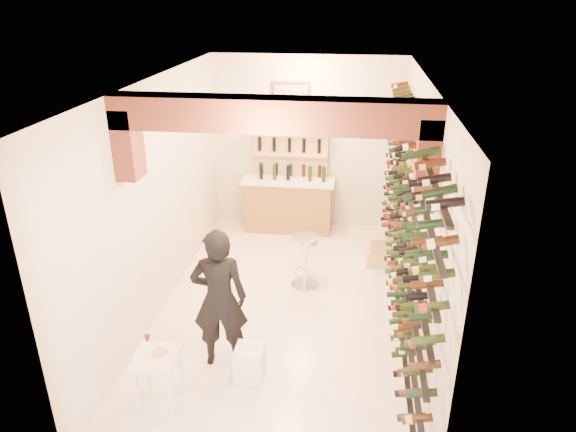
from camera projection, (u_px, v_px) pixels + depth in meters
The scene contains 11 objects.
ground at pixel (285, 306), 7.56m from camera, with size 6.00×6.00×0.00m, color white.
room_shell at pixel (282, 163), 6.43m from camera, with size 3.52×6.02×3.21m.
wine_rack at pixel (402, 214), 6.76m from camera, with size 0.32×5.70×2.56m.
back_counter at pixel (288, 203), 9.80m from camera, with size 1.70×0.62×1.29m.
back_shelving at pixel (290, 167), 9.76m from camera, with size 1.40×0.31×2.73m.
tasting_table at pixel (157, 364), 5.56m from camera, with size 0.49×0.49×0.81m.
white_stool at pixel (250, 363), 6.10m from camera, with size 0.33×0.33×0.41m, color white.
person at pixel (219, 299), 6.10m from camera, with size 0.65×0.43×1.79m, color black.
chrome_barstool at pixel (305, 258), 7.90m from camera, with size 0.43×0.43×0.84m.
crate_lower at pixel (380, 258), 8.65m from camera, with size 0.46×0.32×0.27m, color tan.
crate_upper at pixel (382, 243), 8.54m from camera, with size 0.48×0.33×0.28m, color tan.
Camera 1 is at (0.88, -6.35, 4.22)m, focal length 32.49 mm.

